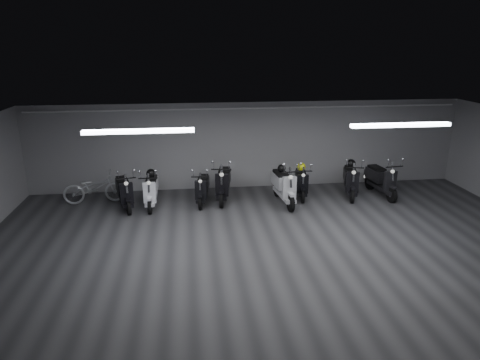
{
  "coord_description": "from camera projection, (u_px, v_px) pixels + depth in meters",
  "views": [
    {
      "loc": [
        -1.92,
        -8.29,
        4.56
      ],
      "look_at": [
        -0.6,
        2.5,
        1.05
      ],
      "focal_mm": 31.77,
      "sensor_mm": 36.0,
      "label": 1
    }
  ],
  "objects": [
    {
      "name": "conduit",
      "position": [
        250.0,
        108.0,
        13.3
      ],
      "size": [
        13.6,
        0.05,
        0.05
      ],
      "primitive_type": "cylinder",
      "rotation": [
        0.0,
        1.57,
        0.0
      ],
      "color": "white",
      "rests_on": "back_wall"
    },
    {
      "name": "ceiling",
      "position": [
        284.0,
        134.0,
        8.59
      ],
      "size": [
        14.0,
        10.0,
        0.01
      ],
      "primitive_type": "cube",
      "color": "gray",
      "rests_on": "ground"
    },
    {
      "name": "scooter_3",
      "position": [
        202.0,
        184.0,
        12.53
      ],
      "size": [
        0.77,
        1.69,
        1.21
      ],
      "primitive_type": null,
      "rotation": [
        0.0,
        0.0,
        -0.15
      ],
      "color": "black",
      "rests_on": "floor"
    },
    {
      "name": "helmet_0",
      "position": [
        351.0,
        164.0,
        13.21
      ],
      "size": [
        0.29,
        0.29,
        0.29
      ],
      "primitive_type": "sphere",
      "color": "black",
      "rests_on": "scooter_8"
    },
    {
      "name": "fluor_strip_left",
      "position": [
        139.0,
        131.0,
        9.21
      ],
      "size": [
        2.4,
        0.18,
        0.08
      ],
      "primitive_type": "cube",
      "color": "white",
      "rests_on": "ceiling"
    },
    {
      "name": "floor",
      "position": [
        280.0,
        258.0,
        9.45
      ],
      "size": [
        14.0,
        10.0,
        0.01
      ],
      "primitive_type": "cube",
      "color": "#343437",
      "rests_on": "ground"
    },
    {
      "name": "helmet_3",
      "position": [
        151.0,
        173.0,
        12.39
      ],
      "size": [
        0.27,
        0.27,
        0.27
      ],
      "primitive_type": "sphere",
      "color": "black",
      "rests_on": "scooter_2"
    },
    {
      "name": "scooter_9",
      "position": [
        382.0,
        175.0,
        13.11
      ],
      "size": [
        0.83,
        1.91,
        1.38
      ],
      "primitive_type": null,
      "rotation": [
        0.0,
        0.0,
        0.12
      ],
      "color": "black",
      "rests_on": "floor"
    },
    {
      "name": "scooter_6",
      "position": [
        284.0,
        180.0,
        12.45
      ],
      "size": [
        0.83,
        1.99,
        1.44
      ],
      "primitive_type": null,
      "rotation": [
        0.0,
        0.0,
        0.09
      ],
      "color": "silver",
      "rests_on": "floor"
    },
    {
      "name": "scooter_5",
      "position": [
        223.0,
        178.0,
        12.74
      ],
      "size": [
        0.95,
        2.0,
        1.43
      ],
      "primitive_type": null,
      "rotation": [
        0.0,
        0.0,
        -0.17
      ],
      "color": "black",
      "rests_on": "floor"
    },
    {
      "name": "fluor_strip_right",
      "position": [
        401.0,
        125.0,
        9.9
      ],
      "size": [
        2.4,
        0.18,
        0.08
      ],
      "primitive_type": "cube",
      "color": "white",
      "rests_on": "ceiling"
    },
    {
      "name": "scooter_2",
      "position": [
        151.0,
        185.0,
        12.25
      ],
      "size": [
        0.6,
        1.75,
        1.29
      ],
      "primitive_type": null,
      "rotation": [
        0.0,
        0.0,
        -0.01
      ],
      "color": "white",
      "rests_on": "floor"
    },
    {
      "name": "bicycle",
      "position": [
        94.0,
        184.0,
        12.57
      ],
      "size": [
        1.83,
        0.83,
        1.14
      ],
      "primitive_type": "imported",
      "rotation": [
        0.0,
        0.0,
        1.69
      ],
      "color": "silver",
      "rests_on": "floor"
    },
    {
      "name": "helmet_1",
      "position": [
        282.0,
        168.0,
        12.61
      ],
      "size": [
        0.24,
        0.24,
        0.24
      ],
      "primitive_type": "sphere",
      "color": "black",
      "rests_on": "scooter_6"
    },
    {
      "name": "scooter_8",
      "position": [
        351.0,
        175.0,
        13.06
      ],
      "size": [
        1.06,
        1.93,
        1.36
      ],
      "primitive_type": null,
      "rotation": [
        0.0,
        0.0,
        -0.26
      ],
      "color": "black",
      "rests_on": "floor"
    },
    {
      "name": "back_wall",
      "position": [
        249.0,
        146.0,
        13.75
      ],
      "size": [
        14.0,
        0.01,
        2.8
      ],
      "primitive_type": "cube",
      "color": "gray",
      "rests_on": "ground"
    },
    {
      "name": "scooter_1",
      "position": [
        124.0,
        186.0,
        12.14
      ],
      "size": [
        1.06,
        1.86,
        1.31
      ],
      "primitive_type": null,
      "rotation": [
        0.0,
        0.0,
        0.28
      ],
      "color": "black",
      "rests_on": "floor"
    },
    {
      "name": "scooter_7",
      "position": [
        302.0,
        178.0,
        13.06
      ],
      "size": [
        0.81,
        1.71,
        1.22
      ],
      "primitive_type": null,
      "rotation": [
        0.0,
        0.0,
        -0.17
      ],
      "color": "black",
      "rests_on": "floor"
    },
    {
      "name": "helmet_2",
      "position": [
        301.0,
        167.0,
        13.2
      ],
      "size": [
        0.27,
        0.27,
        0.27
      ],
      "primitive_type": "sphere",
      "color": "#E4F20E",
      "rests_on": "scooter_7"
    }
  ]
}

